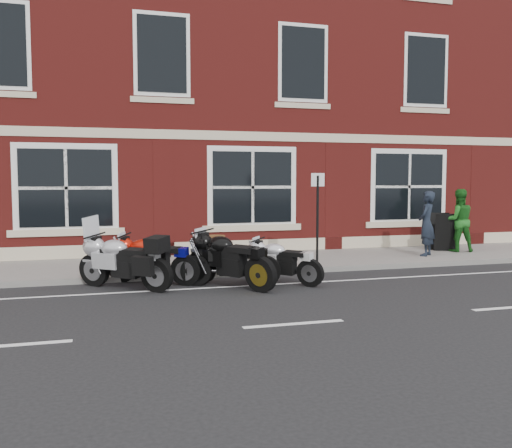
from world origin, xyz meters
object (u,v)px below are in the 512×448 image
object	(u,v)px
moto_sport_red	(152,258)
moto_sport_black	(229,258)
moto_sport_silver	(282,260)
a_board_sign	(442,232)
parking_sign	(318,213)
barrel_planter	(215,247)
pedestrian_right	(459,220)
pedestrian_left	(427,224)
moto_naked_black	(229,260)
moto_touring_silver	(123,259)

from	to	relation	value
moto_sport_red	moto_sport_black	distance (m)	1.69
moto_sport_silver	a_board_sign	bearing A→B (deg)	-14.25
parking_sign	barrel_planter	bearing A→B (deg)	157.04
pedestrian_right	barrel_planter	size ratio (longest dim) A/B	2.88
pedestrian_left	a_board_sign	xyz separation A→B (m)	(1.09, 0.85, -0.33)
moto_sport_silver	pedestrian_left	xyz separation A→B (m)	(4.89, 2.18, 0.51)
parking_sign	pedestrian_left	bearing A→B (deg)	31.21
moto_sport_silver	parking_sign	xyz separation A→B (m)	(1.35, 1.31, 0.91)
moto_sport_silver	a_board_sign	world-z (taller)	a_board_sign
pedestrian_right	a_board_sign	xyz separation A→B (m)	(-0.32, 0.29, -0.35)
moto_sport_silver	moto_naked_black	distance (m)	1.14
moto_touring_silver	parking_sign	world-z (taller)	parking_sign
moto_touring_silver	pedestrian_right	distance (m)	9.85
a_board_sign	parking_sign	xyz separation A→B (m)	(-4.63, -1.72, 0.73)
moto_sport_black	moto_sport_silver	xyz separation A→B (m)	(1.15, 0.08, -0.11)
moto_touring_silver	moto_sport_black	distance (m)	2.14
barrel_planter	moto_sport_black	bearing A→B (deg)	-96.97
moto_sport_silver	barrel_planter	size ratio (longest dim) A/B	2.40
moto_naked_black	parking_sign	xyz separation A→B (m)	(2.49, 1.26, 0.87)
pedestrian_right	moto_sport_black	bearing A→B (deg)	37.15
moto_sport_red	pedestrian_right	xyz separation A→B (m)	(8.92, 1.99, 0.47)
moto_sport_silver	pedestrian_right	distance (m)	6.89
moto_sport_silver	moto_sport_red	bearing A→B (deg)	123.08
moto_naked_black	parking_sign	size ratio (longest dim) A/B	0.90
a_board_sign	parking_sign	world-z (taller)	parking_sign
moto_touring_silver	moto_sport_silver	xyz separation A→B (m)	(3.24, -0.34, -0.10)
moto_naked_black	pedestrian_left	size ratio (longest dim) A/B	1.14
moto_touring_silver	moto_naked_black	xyz separation A→B (m)	(2.11, -0.30, -0.06)
pedestrian_left	parking_sign	distance (m)	3.67
parking_sign	pedestrian_right	bearing A→B (deg)	33.41
a_board_sign	pedestrian_right	bearing A→B (deg)	-22.40
moto_sport_red	barrel_planter	distance (m)	3.00
pedestrian_right	barrel_planter	distance (m)	7.10
moto_sport_silver	pedestrian_right	size ratio (longest dim) A/B	0.83
moto_sport_black	pedestrian_left	distance (m)	6.47
pedestrian_left	parking_sign	world-z (taller)	parking_sign
moto_sport_red	pedestrian_left	bearing A→B (deg)	-46.90
pedestrian_left	barrel_planter	distance (m)	5.76
moto_naked_black	pedestrian_right	distance (m)	7.93
a_board_sign	barrel_planter	world-z (taller)	a_board_sign
moto_sport_red	a_board_sign	xyz separation A→B (m)	(8.60, 2.29, 0.13)
moto_sport_silver	moto_naked_black	xyz separation A→B (m)	(-1.14, 0.04, 0.04)
moto_sport_silver	barrel_planter	bearing A→B (deg)	62.70
moto_naked_black	pedestrian_right	bearing A→B (deg)	-51.96
moto_naked_black	parking_sign	world-z (taller)	parking_sign
moto_naked_black	parking_sign	distance (m)	2.92
moto_naked_black	pedestrian_left	world-z (taller)	pedestrian_left
moto_touring_silver	barrel_planter	bearing A→B (deg)	-1.13
moto_sport_red	pedestrian_right	distance (m)	9.15
pedestrian_left	a_board_sign	bearing A→B (deg)	174.46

